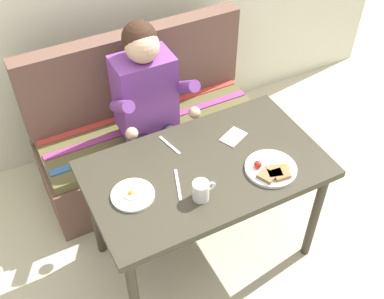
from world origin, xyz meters
name	(u,v)px	position (x,y,z in m)	size (l,w,h in m)	color
ground_plane	(203,250)	(0.00, 0.00, 0.00)	(8.00, 8.00, 0.00)	beige
table	(205,178)	(0.00, 0.00, 0.65)	(1.20, 0.70, 0.73)	#353125
couch	(149,135)	(0.00, 0.76, 0.33)	(1.44, 0.56, 1.00)	brown
person	(150,102)	(-0.04, 0.59, 0.74)	(0.45, 0.61, 1.21)	#753B91
plate_breakfast	(271,169)	(0.27, -0.18, 0.74)	(0.26, 0.26, 0.05)	white
plate_eggs	(133,195)	(-0.40, -0.01, 0.74)	(0.21, 0.21, 0.04)	white
coffee_mug	(201,190)	(-0.12, -0.17, 0.78)	(0.12, 0.08, 0.10)	white
napkin	(233,137)	(0.23, 0.12, 0.73)	(0.14, 0.09, 0.01)	silver
fork	(170,145)	(-0.09, 0.22, 0.73)	(0.01, 0.17, 0.01)	silver
knife	(178,185)	(-0.18, -0.05, 0.73)	(0.01, 0.20, 0.01)	silver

